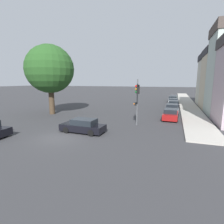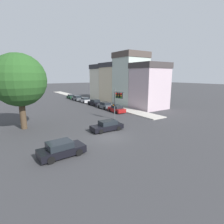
% 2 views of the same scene
% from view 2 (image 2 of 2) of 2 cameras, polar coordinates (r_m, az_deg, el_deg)
% --- Properties ---
extents(ground_plane, '(300.00, 300.00, 0.00)m').
position_cam_2_polar(ground_plane, '(21.59, -1.05, -7.91)').
color(ground_plane, '#333335').
extents(sidewalk_strip, '(3.28, 60.00, 0.15)m').
position_cam_2_polar(sidewalk_strip, '(55.08, -8.72, 4.19)').
color(sidewalk_strip, '#ADA89E').
rests_on(sidewalk_strip, ground_plane).
extents(rowhouse_backdrop, '(8.21, 25.72, 12.78)m').
position_cam_2_polar(rowhouse_backdrop, '(47.02, 3.51, 9.75)').
color(rowhouse_backdrop, '#B29EA8').
rests_on(rowhouse_backdrop, ground_plane).
extents(street_tree, '(7.01, 7.01, 10.21)m').
position_cam_2_polar(street_tree, '(26.45, -28.06, 9.12)').
color(street_tree, '#423323').
rests_on(street_tree, ground_plane).
extents(traffic_signal, '(0.95, 2.13, 5.18)m').
position_cam_2_polar(traffic_signal, '(28.57, 1.88, 4.61)').
color(traffic_signal, '#515456').
rests_on(traffic_signal, ground_plane).
extents(crossing_car_0, '(4.41, 1.98, 1.35)m').
position_cam_2_polar(crossing_car_0, '(23.60, -1.60, -4.55)').
color(crossing_car_0, black).
rests_on(crossing_car_0, ground_plane).
extents(crossing_car_1, '(4.25, 2.19, 1.43)m').
position_cam_2_polar(crossing_car_1, '(16.99, -16.26, -11.60)').
color(crossing_car_1, black).
rests_on(crossing_car_1, ground_plane).
extents(parked_car_0, '(2.01, 4.13, 1.42)m').
position_cam_2_polar(parked_car_0, '(35.13, 1.55, 0.98)').
color(parked_car_0, maroon).
rests_on(parked_car_0, ground_plane).
extents(parked_car_1, '(2.06, 3.90, 1.49)m').
position_cam_2_polar(parked_car_1, '(38.93, -2.25, 2.10)').
color(parked_car_1, '#4C5156').
rests_on(parked_car_1, ground_plane).
extents(parked_car_2, '(2.02, 4.19, 1.49)m').
position_cam_2_polar(parked_car_2, '(43.39, -5.62, 3.06)').
color(parked_car_2, black).
rests_on(parked_car_2, ground_plane).
extents(parked_car_3, '(2.13, 4.02, 1.37)m').
position_cam_2_polar(parked_car_3, '(48.38, -8.79, 3.84)').
color(parked_car_3, '#B7B7BC').
rests_on(parked_car_3, ground_plane).
extents(parked_car_4, '(2.12, 4.66, 1.48)m').
position_cam_2_polar(parked_car_4, '(52.93, -11.32, 4.47)').
color(parked_car_4, '#4C5156').
rests_on(parked_car_4, ground_plane).
extents(parked_car_5, '(2.03, 3.88, 1.30)m').
position_cam_2_polar(parked_car_5, '(57.78, -13.19, 4.92)').
color(parked_car_5, '#194728').
rests_on(parked_car_5, ground_plane).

